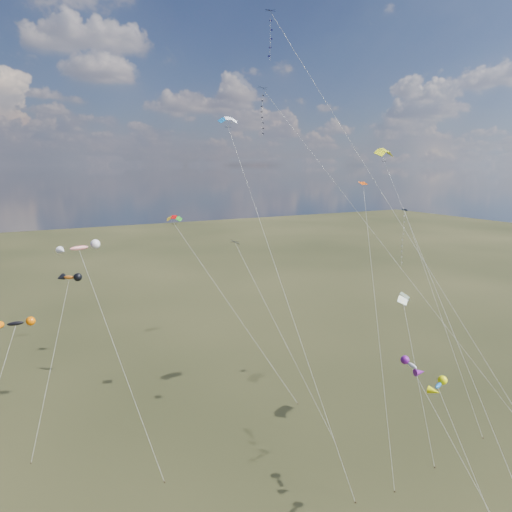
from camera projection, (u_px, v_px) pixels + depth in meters
name	position (u px, v px, depth m)	size (l,w,h in m)	color
diamond_black_high	(278.00, 129.00, 60.58)	(18.23, 29.83, 39.00)	black
diamond_navy_tall	(296.00, 74.00, 44.35)	(16.86, 25.14, 43.60)	#091045
diamond_black_mid	(257.00, 286.00, 53.65)	(4.86, 16.00, 19.63)	black
diamond_navy_right	(406.00, 244.00, 58.07)	(2.11, 15.30, 23.20)	#071346
diamond_orange_center	(372.00, 270.00, 46.54)	(6.36, 13.38, 26.86)	#E34503
parafoil_yellow	(385.00, 151.00, 53.87)	(8.41, 27.53, 31.07)	#CACA0E
parafoil_blue_white	(229.00, 121.00, 48.29)	(4.05, 20.28, 34.03)	blue
parafoil_striped	(405.00, 296.00, 49.56)	(4.72, 9.63, 15.39)	gold
parafoil_tricolor	(175.00, 219.00, 58.69)	(11.59, 14.99, 22.56)	yellow
novelty_black_orange	(15.00, 324.00, 50.00)	(6.41, 7.03, 12.07)	black
novelty_orange_black	(69.00, 278.00, 50.51)	(6.78, 8.99, 16.93)	#CD6218
novelty_white_purple	(413.00, 366.00, 38.16)	(4.87, 7.23, 12.55)	silver
novelty_redwhite_stripe	(79.00, 248.00, 49.43)	(6.36, 16.56, 20.44)	red
novelty_blue_yellow	(439.00, 387.00, 34.80)	(2.22, 8.52, 12.51)	#175BAE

